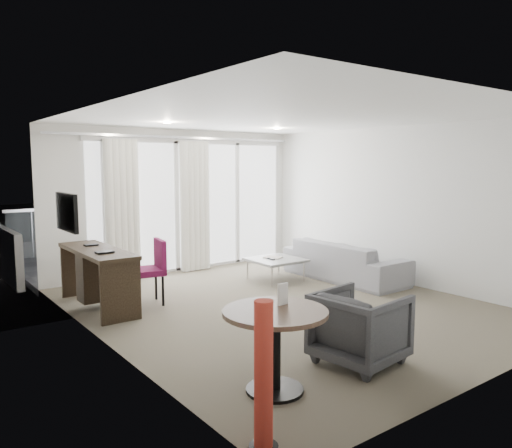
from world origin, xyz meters
TOP-DOWN VIEW (x-y plane):
  - floor at (0.00, 0.00)m, footprint 5.00×6.00m
  - ceiling at (0.00, 0.00)m, footprint 5.00×6.00m
  - wall_left at (-2.50, 0.00)m, footprint 0.00×6.00m
  - wall_right at (2.50, 0.00)m, footprint 0.00×6.00m
  - wall_front at (0.00, -3.00)m, footprint 5.00×0.00m
  - window_panel at (0.30, 2.98)m, footprint 4.00×0.02m
  - window_frame at (0.30, 2.97)m, footprint 4.10×0.06m
  - curtain_left at (-1.15, 2.82)m, footprint 0.60×0.20m
  - curtain_right at (0.25, 2.82)m, footprint 0.60×0.20m
  - curtain_track at (0.00, 2.82)m, footprint 4.80×0.04m
  - downlight_a at (-0.90, 1.60)m, footprint 0.12×0.12m
  - downlight_b at (1.20, 1.60)m, footprint 0.12×0.12m
  - desk at (-2.07, 1.47)m, footprint 0.54×1.74m
  - tv at (-2.46, 1.45)m, footprint 0.05×0.80m
  - desk_chair at (-1.47, 1.23)m, footprint 0.58×0.56m
  - round_table at (-1.74, -1.99)m, footprint 1.20×1.20m
  - menu_card at (-1.59, -1.91)m, footprint 0.11×0.02m
  - red_lamp at (-2.36, -2.63)m, footprint 0.25×0.25m
  - tub_armchair at (-0.66, -2.00)m, footprint 0.88×0.86m
  - coffee_table at (0.92, 1.27)m, footprint 0.85×0.85m
  - remote at (0.81, 1.26)m, footprint 0.05×0.15m
  - magazine at (0.93, 1.35)m, footprint 0.30×0.33m
  - sofa at (1.92, 0.62)m, footprint 0.88×2.25m
  - terrace_slab at (0.30, 4.50)m, footprint 5.60×3.00m
  - rattan_chair_a at (0.83, 4.61)m, footprint 0.71×0.71m
  - rattan_chair_b at (1.42, 4.88)m, footprint 0.64×0.64m
  - rattan_table at (1.21, 4.60)m, footprint 0.57×0.57m
  - balustrade at (0.30, 5.95)m, footprint 5.50×0.06m

SIDE VIEW (x-z plane):
  - terrace_slab at x=0.30m, z-range -0.12..0.00m
  - floor at x=0.00m, z-range 0.00..0.00m
  - coffee_table at x=0.92m, z-range 0.00..0.38m
  - rattan_table at x=1.21m, z-range 0.00..0.48m
  - sofa at x=1.92m, z-range 0.00..0.66m
  - remote at x=0.81m, z-range 0.35..0.37m
  - magazine at x=0.93m, z-range 0.35..0.37m
  - tub_armchair at x=-0.66m, z-range 0.00..0.73m
  - round_table at x=-1.74m, z-range 0.00..0.73m
  - desk at x=-2.07m, z-range 0.00..0.82m
  - rattan_chair_a at x=0.83m, z-range 0.00..0.85m
  - rattan_chair_b at x=1.42m, z-range 0.00..0.85m
  - desk_chair at x=-1.47m, z-range 0.00..0.92m
  - balustrade at x=0.30m, z-range -0.02..1.02m
  - red_lamp at x=-2.36m, z-range 0.00..1.06m
  - menu_card at x=-1.59m, z-range 0.62..0.82m
  - window_panel at x=0.30m, z-range 0.01..2.39m
  - curtain_left at x=-1.15m, z-range 0.01..2.39m
  - curtain_right at x=0.25m, z-range 0.01..2.39m
  - window_frame at x=0.30m, z-range -0.02..2.42m
  - wall_left at x=-2.50m, z-range 0.00..2.60m
  - wall_right at x=2.50m, z-range 0.00..2.60m
  - wall_front at x=0.00m, z-range 0.00..2.60m
  - tv at x=-2.46m, z-range 1.10..1.60m
  - curtain_track at x=0.00m, z-range 2.43..2.47m
  - downlight_a at x=-0.90m, z-range 2.58..2.60m
  - downlight_b at x=1.20m, z-range 2.58..2.60m
  - ceiling at x=0.00m, z-range 2.60..2.60m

